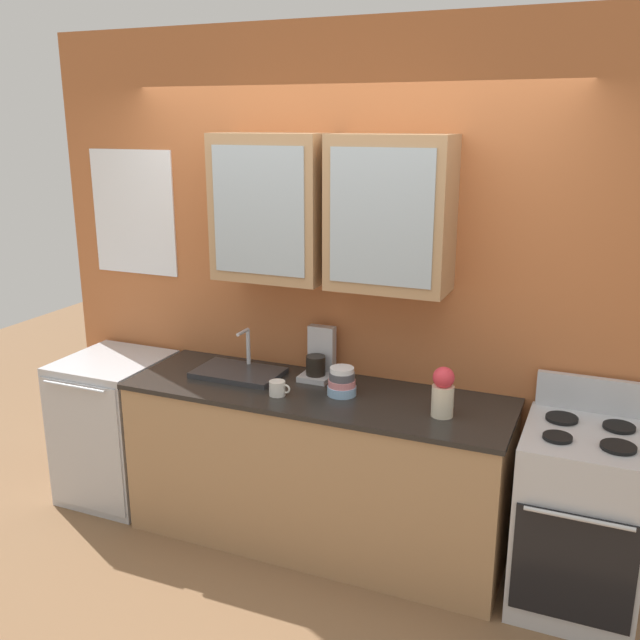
# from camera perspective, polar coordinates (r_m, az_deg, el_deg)

# --- Properties ---
(ground_plane) EXTENTS (10.00, 10.00, 0.00)m
(ground_plane) POSITION_cam_1_polar(r_m,az_deg,el_deg) (4.26, -0.31, -17.13)
(ground_plane) COLOR brown
(back_wall_unit) EXTENTS (3.69, 0.42, 2.82)m
(back_wall_unit) POSITION_cam_1_polar(r_m,az_deg,el_deg) (3.97, 1.50, 4.17)
(back_wall_unit) COLOR #B76638
(back_wall_unit) RESTS_ON ground_plane
(counter) EXTENTS (2.11, 0.67, 0.90)m
(counter) POSITION_cam_1_polar(r_m,az_deg,el_deg) (4.03, -0.32, -11.72)
(counter) COLOR #A87F56
(counter) RESTS_ON ground_plane
(stove_range) EXTENTS (0.58, 0.66, 1.08)m
(stove_range) POSITION_cam_1_polar(r_m,az_deg,el_deg) (3.77, 20.13, -14.73)
(stove_range) COLOR silver
(stove_range) RESTS_ON ground_plane
(sink_faucet) EXTENTS (0.49, 0.31, 0.25)m
(sink_faucet) POSITION_cam_1_polar(r_m,az_deg,el_deg) (4.10, -6.56, -4.15)
(sink_faucet) COLOR #2D2D30
(sink_faucet) RESTS_ON counter
(bowl_stack) EXTENTS (0.16, 0.16, 0.15)m
(bowl_stack) POSITION_cam_1_polar(r_m,az_deg,el_deg) (3.77, 1.77, -5.00)
(bowl_stack) COLOR #8CB7E0
(bowl_stack) RESTS_ON counter
(vase) EXTENTS (0.11, 0.11, 0.26)m
(vase) POSITION_cam_1_polar(r_m,az_deg,el_deg) (3.54, 9.87, -5.71)
(vase) COLOR beige
(vase) RESTS_ON counter
(cup_near_sink) EXTENTS (0.12, 0.09, 0.08)m
(cup_near_sink) POSITION_cam_1_polar(r_m,az_deg,el_deg) (3.78, -3.43, -5.51)
(cup_near_sink) COLOR silver
(cup_near_sink) RESTS_ON counter
(dishwasher) EXTENTS (0.58, 0.66, 0.90)m
(dishwasher) POSITION_cam_1_polar(r_m,az_deg,el_deg) (4.68, -16.07, -8.29)
(dishwasher) COLOR silver
(dishwasher) RESTS_ON ground_plane
(coffee_maker) EXTENTS (0.17, 0.20, 0.29)m
(coffee_maker) POSITION_cam_1_polar(r_m,az_deg,el_deg) (4.01, -0.07, -3.15)
(coffee_maker) COLOR #B7B7BC
(coffee_maker) RESTS_ON counter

